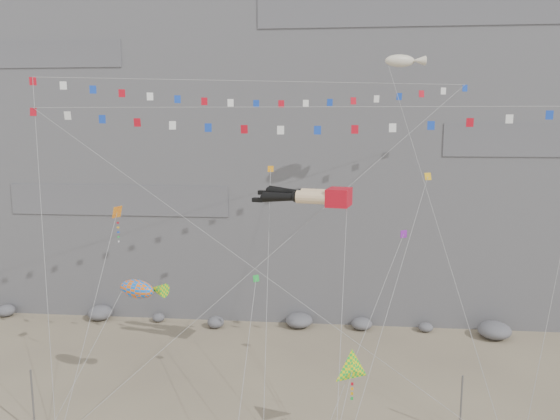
# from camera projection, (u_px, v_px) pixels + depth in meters

# --- Properties ---
(cliff) EXTENTS (80.00, 28.00, 50.00)m
(cliff) POSITION_uv_depth(u_px,v_px,m) (309.00, 75.00, 63.57)
(cliff) COLOR slate
(cliff) RESTS_ON ground
(talus_boulders) EXTENTS (60.00, 3.00, 1.20)m
(talus_boulders) POSITION_uv_depth(u_px,v_px,m) (299.00, 321.00, 52.71)
(talus_boulders) COLOR slate
(talus_boulders) RESTS_ON ground
(anchor_pole_left) EXTENTS (0.12, 0.12, 4.34)m
(anchor_pole_left) POSITION_uv_depth(u_px,v_px,m) (33.00, 402.00, 34.30)
(anchor_pole_left) COLOR slate
(anchor_pole_left) RESTS_ON ground
(anchor_pole_right) EXTENTS (0.12, 0.12, 4.02)m
(anchor_pole_right) POSITION_uv_depth(u_px,v_px,m) (461.00, 406.00, 34.16)
(anchor_pole_right) COLOR slate
(anchor_pole_right) RESTS_ON ground
(legs_kite) EXTENTS (7.13, 15.06, 19.31)m
(legs_kite) POSITION_uv_depth(u_px,v_px,m) (312.00, 196.00, 38.23)
(legs_kite) COLOR red
(legs_kite) RESTS_ON ground
(flag_banner_upper) EXTENTS (31.27, 17.82, 28.31)m
(flag_banner_upper) POSITION_uv_depth(u_px,v_px,m) (268.00, 82.00, 41.00)
(flag_banner_upper) COLOR red
(flag_banner_upper) RESTS_ON ground
(flag_banner_lower) EXTENTS (35.74, 5.46, 25.00)m
(flag_banner_lower) POSITION_uv_depth(u_px,v_px,m) (299.00, 107.00, 34.92)
(flag_banner_lower) COLOR red
(flag_banner_lower) RESTS_ON ground
(harlequin_kite) EXTENTS (2.19, 8.52, 15.43)m
(harlequin_kite) POSITION_uv_depth(u_px,v_px,m) (117.00, 213.00, 38.04)
(harlequin_kite) COLOR red
(harlequin_kite) RESTS_ON ground
(fish_windsock) EXTENTS (6.38, 6.59, 10.57)m
(fish_windsock) POSITION_uv_depth(u_px,v_px,m) (137.00, 289.00, 37.73)
(fish_windsock) COLOR orange
(fish_windsock) RESTS_ON ground
(delta_kite) EXTENTS (3.00, 6.41, 7.80)m
(delta_kite) POSITION_uv_depth(u_px,v_px,m) (352.00, 370.00, 31.99)
(delta_kite) COLOR yellow
(delta_kite) RESTS_ON ground
(blimp_windsock) EXTENTS (7.54, 14.77, 28.40)m
(blimp_windsock) POSITION_uv_depth(u_px,v_px,m) (400.00, 62.00, 42.40)
(blimp_windsock) COLOR beige
(blimp_windsock) RESTS_ON ground
(small_kite_a) EXTENTS (1.91, 16.44, 22.46)m
(small_kite_a) POSITION_uv_depth(u_px,v_px,m) (270.00, 175.00, 43.04)
(small_kite_a) COLOR #FF9C15
(small_kite_a) RESTS_ON ground
(small_kite_b) EXTENTS (6.40, 8.94, 15.71)m
(small_kite_b) POSITION_uv_depth(u_px,v_px,m) (402.00, 237.00, 36.83)
(small_kite_b) COLOR purple
(small_kite_b) RESTS_ON ground
(small_kite_c) EXTENTS (1.05, 11.16, 13.85)m
(small_kite_c) POSITION_uv_depth(u_px,v_px,m) (256.00, 282.00, 37.10)
(small_kite_c) COLOR green
(small_kite_c) RESTS_ON ground
(small_kite_d) EXTENTS (7.13, 14.10, 21.66)m
(small_kite_d) POSITION_uv_depth(u_px,v_px,m) (427.00, 181.00, 38.76)
(small_kite_d) COLOR gold
(small_kite_d) RESTS_ON ground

